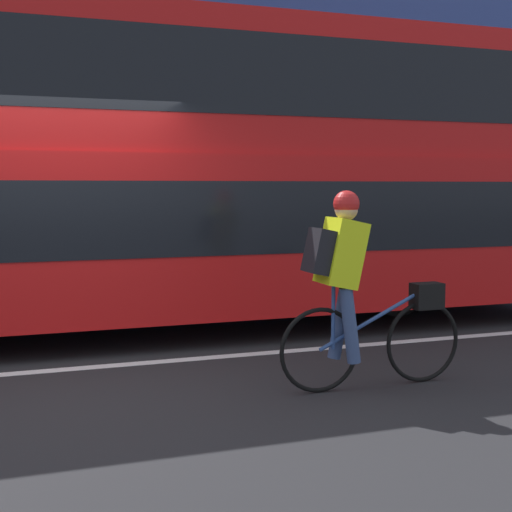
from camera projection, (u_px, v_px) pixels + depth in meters
name	position (u px, v px, depth m)	size (l,w,h in m)	color
ground_plane	(61.00, 378.00, 6.25)	(80.00, 80.00, 0.00)	#232326
road_center_line	(59.00, 370.00, 6.51)	(50.00, 0.14, 0.01)	silver
sidewalk_curb	(35.00, 285.00, 11.59)	(60.00, 2.38, 0.15)	#A8A399
building_facade	(24.00, 26.00, 12.42)	(60.00, 0.30, 8.94)	#33478C
bus	(120.00, 163.00, 8.00)	(11.41, 2.47, 3.48)	black
cyclist_on_bike	(355.00, 283.00, 5.82)	(1.67, 0.32, 1.64)	black
trash_bin	(447.00, 243.00, 14.00)	(0.60, 0.60, 0.84)	#262628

